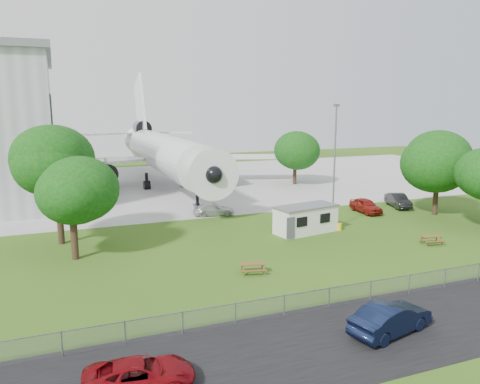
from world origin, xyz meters
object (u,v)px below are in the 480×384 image
object	(u,v)px
picnic_west	(253,273)
picnic_east	(431,244)
car_centre_sedan	(391,319)
site_cabin	(306,219)
airliner	(164,152)

from	to	relation	value
picnic_west	picnic_east	world-z (taller)	same
picnic_east	car_centre_sedan	xyz separation A→B (m)	(-14.07, -11.92, 0.83)
site_cabin	car_centre_sedan	world-z (taller)	site_cabin
picnic_east	airliner	bearing A→B (deg)	121.94
airliner	car_centre_sedan	bearing A→B (deg)	-88.41
picnic_west	airliner	bearing A→B (deg)	100.94
airliner	site_cabin	size ratio (longest dim) A/B	6.88
picnic_west	picnic_east	size ratio (longest dim) A/B	1.00
picnic_west	picnic_east	xyz separation A→B (m)	(17.39, 0.91, 0.00)
site_cabin	car_centre_sedan	size ratio (longest dim) A/B	1.38
picnic_east	car_centre_sedan	size ratio (longest dim) A/B	0.36
airliner	car_centre_sedan	size ratio (longest dim) A/B	9.48
airliner	picnic_west	distance (m)	38.65
car_centre_sedan	site_cabin	bearing A→B (deg)	-30.27
site_cabin	picnic_west	world-z (taller)	site_cabin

